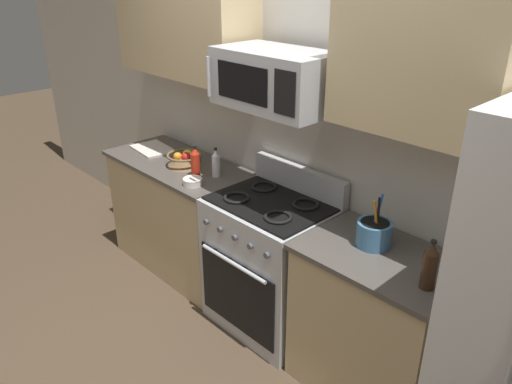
{
  "coord_description": "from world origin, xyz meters",
  "views": [
    {
      "loc": [
        1.95,
        -1.4,
        2.29
      ],
      "look_at": [
        -0.01,
        0.48,
        1.03
      ],
      "focal_mm": 34.83,
      "sensor_mm": 36.0,
      "label": 1
    }
  ],
  "objects_px": {
    "microwave": "(276,79)",
    "bottle_soy": "(430,266)",
    "bottle_vinegar": "(216,164)",
    "range_oven": "(270,263)",
    "fruit_basket": "(185,159)",
    "cutting_board": "(153,149)",
    "prep_bowl": "(193,181)",
    "utensil_crock": "(374,233)",
    "bottle_hot_sauce": "(195,162)"
  },
  "relations": [
    {
      "from": "bottle_vinegar",
      "to": "bottle_soy",
      "type": "height_order",
      "value": "bottle_soy"
    },
    {
      "from": "fruit_basket",
      "to": "prep_bowl",
      "type": "bearing_deg",
      "value": -28.43
    },
    {
      "from": "utensil_crock",
      "to": "cutting_board",
      "type": "distance_m",
      "value": 2.09
    },
    {
      "from": "prep_bowl",
      "to": "microwave",
      "type": "bearing_deg",
      "value": 19.09
    },
    {
      "from": "fruit_basket",
      "to": "bottle_vinegar",
      "type": "height_order",
      "value": "bottle_vinegar"
    },
    {
      "from": "bottle_hot_sauce",
      "to": "bottle_soy",
      "type": "relative_size",
      "value": 0.91
    },
    {
      "from": "microwave",
      "to": "bottle_vinegar",
      "type": "xyz_separation_m",
      "value": [
        -0.58,
        0.01,
        -0.68
      ]
    },
    {
      "from": "range_oven",
      "to": "fruit_basket",
      "type": "relative_size",
      "value": 4.07
    },
    {
      "from": "bottle_soy",
      "to": "fruit_basket",
      "type": "bearing_deg",
      "value": 177.21
    },
    {
      "from": "bottle_hot_sauce",
      "to": "microwave",
      "type": "bearing_deg",
      "value": 7.44
    },
    {
      "from": "bottle_vinegar",
      "to": "microwave",
      "type": "bearing_deg",
      "value": -1.34
    },
    {
      "from": "microwave",
      "to": "prep_bowl",
      "type": "bearing_deg",
      "value": -160.91
    },
    {
      "from": "utensil_crock",
      "to": "bottle_hot_sauce",
      "type": "distance_m",
      "value": 1.42
    },
    {
      "from": "range_oven",
      "to": "cutting_board",
      "type": "height_order",
      "value": "range_oven"
    },
    {
      "from": "fruit_basket",
      "to": "bottle_soy",
      "type": "xyz_separation_m",
      "value": [
        2.02,
        -0.1,
        0.06
      ]
    },
    {
      "from": "range_oven",
      "to": "bottle_soy",
      "type": "distance_m",
      "value": 1.25
    },
    {
      "from": "range_oven",
      "to": "cutting_board",
      "type": "bearing_deg",
      "value": 179.33
    },
    {
      "from": "bottle_vinegar",
      "to": "cutting_board",
      "type": "bearing_deg",
      "value": -178.3
    },
    {
      "from": "utensil_crock",
      "to": "cutting_board",
      "type": "bearing_deg",
      "value": -179.2
    },
    {
      "from": "fruit_basket",
      "to": "bottle_soy",
      "type": "height_order",
      "value": "bottle_soy"
    },
    {
      "from": "fruit_basket",
      "to": "cutting_board",
      "type": "distance_m",
      "value": 0.46
    },
    {
      "from": "cutting_board",
      "to": "microwave",
      "type": "bearing_deg",
      "value": 0.4
    },
    {
      "from": "utensil_crock",
      "to": "range_oven",
      "type": "bearing_deg",
      "value": -176.45
    },
    {
      "from": "microwave",
      "to": "bottle_vinegar",
      "type": "relative_size",
      "value": 3.37
    },
    {
      "from": "range_oven",
      "to": "utensil_crock",
      "type": "height_order",
      "value": "utensil_crock"
    },
    {
      "from": "cutting_board",
      "to": "bottle_hot_sauce",
      "type": "bearing_deg",
      "value": -6.72
    },
    {
      "from": "cutting_board",
      "to": "bottle_soy",
      "type": "xyz_separation_m",
      "value": [
        2.48,
        -0.11,
        0.11
      ]
    },
    {
      "from": "range_oven",
      "to": "fruit_basket",
      "type": "bearing_deg",
      "value": 179.97
    },
    {
      "from": "fruit_basket",
      "to": "bottle_hot_sauce",
      "type": "height_order",
      "value": "bottle_hot_sauce"
    },
    {
      "from": "cutting_board",
      "to": "bottle_hot_sauce",
      "type": "relative_size",
      "value": 1.53
    },
    {
      "from": "cutting_board",
      "to": "prep_bowl",
      "type": "relative_size",
      "value": 2.65
    },
    {
      "from": "microwave",
      "to": "bottle_soy",
      "type": "bearing_deg",
      "value": -6.29
    },
    {
      "from": "utensil_crock",
      "to": "bottle_soy",
      "type": "xyz_separation_m",
      "value": [
        0.39,
        -0.14,
        0.04
      ]
    },
    {
      "from": "utensil_crock",
      "to": "prep_bowl",
      "type": "relative_size",
      "value": 2.28
    },
    {
      "from": "utensil_crock",
      "to": "cutting_board",
      "type": "xyz_separation_m",
      "value": [
        -2.09,
        -0.03,
        -0.07
      ]
    },
    {
      "from": "bottle_vinegar",
      "to": "bottle_soy",
      "type": "xyz_separation_m",
      "value": [
        1.7,
        -0.14,
        0.02
      ]
    },
    {
      "from": "fruit_basket",
      "to": "prep_bowl",
      "type": "xyz_separation_m",
      "value": [
        0.32,
        -0.18,
        -0.03
      ]
    },
    {
      "from": "microwave",
      "to": "bottle_soy",
      "type": "height_order",
      "value": "microwave"
    },
    {
      "from": "bottle_hot_sauce",
      "to": "bottle_vinegar",
      "type": "relative_size",
      "value": 1.08
    },
    {
      "from": "fruit_basket",
      "to": "bottle_soy",
      "type": "distance_m",
      "value": 2.02
    },
    {
      "from": "utensil_crock",
      "to": "cutting_board",
      "type": "relative_size",
      "value": 0.86
    },
    {
      "from": "bottle_hot_sauce",
      "to": "bottle_soy",
      "type": "distance_m",
      "value": 1.8
    },
    {
      "from": "fruit_basket",
      "to": "range_oven",
      "type": "bearing_deg",
      "value": -0.03
    },
    {
      "from": "cutting_board",
      "to": "bottle_soy",
      "type": "height_order",
      "value": "bottle_soy"
    },
    {
      "from": "cutting_board",
      "to": "prep_bowl",
      "type": "xyz_separation_m",
      "value": [
        0.78,
        -0.19,
        0.02
      ]
    },
    {
      "from": "microwave",
      "to": "bottle_vinegar",
      "type": "distance_m",
      "value": 0.9
    },
    {
      "from": "cutting_board",
      "to": "range_oven",
      "type": "bearing_deg",
      "value": -0.67
    },
    {
      "from": "cutting_board",
      "to": "prep_bowl",
      "type": "bearing_deg",
      "value": -13.64
    },
    {
      "from": "range_oven",
      "to": "utensil_crock",
      "type": "distance_m",
      "value": 0.89
    },
    {
      "from": "range_oven",
      "to": "bottle_soy",
      "type": "height_order",
      "value": "bottle_soy"
    }
  ]
}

